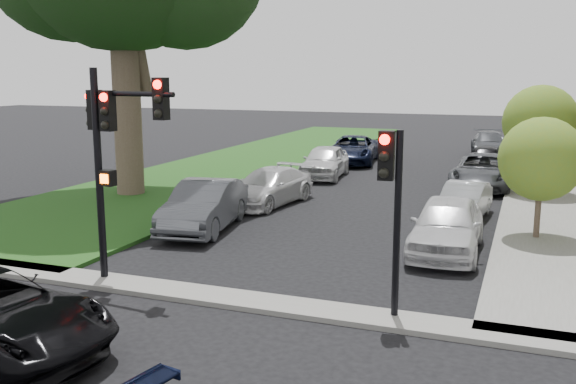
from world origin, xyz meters
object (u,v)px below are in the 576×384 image
(car_parked_7, at_px, (325,162))
(car_parked_5, at_px, (204,206))
(traffic_signal_main, at_px, (112,137))
(car_parked_0, at_px, (447,225))
(small_tree_c, at_px, (539,121))
(small_tree_a, at_px, (542,159))
(small_tree_b, at_px, (540,122))
(car_parked_6, at_px, (269,187))
(car_parked_2, at_px, (483,171))
(car_parked_3, at_px, (486,159))
(car_parked_8, at_px, (353,150))
(traffic_signal_secondary, at_px, (391,189))
(car_parked_1, at_px, (464,202))
(car_parked_4, at_px, (489,144))

(car_parked_7, bearing_deg, car_parked_5, -97.80)
(traffic_signal_main, bearing_deg, car_parked_0, 37.58)
(small_tree_c, bearing_deg, small_tree_a, -90.00)
(small_tree_b, xyz_separation_m, car_parked_5, (-10.15, -10.40, -2.25))
(traffic_signal_main, bearing_deg, car_parked_6, 91.01)
(traffic_signal_main, distance_m, car_parked_2, 18.53)
(car_parked_5, bearing_deg, car_parked_0, -8.95)
(car_parked_3, bearing_deg, small_tree_c, 16.66)
(small_tree_a, relative_size, small_tree_c, 0.96)
(small_tree_b, bearing_deg, car_parked_5, -134.28)
(car_parked_0, distance_m, car_parked_8, 18.42)
(car_parked_2, distance_m, car_parked_6, 10.11)
(small_tree_a, height_order, traffic_signal_secondary, traffic_signal_secondary)
(small_tree_b, height_order, car_parked_2, small_tree_b)
(traffic_signal_secondary, bearing_deg, traffic_signal_main, 179.64)
(small_tree_a, height_order, car_parked_6, small_tree_a)
(car_parked_0, bearing_deg, car_parked_5, 178.96)
(small_tree_a, bearing_deg, car_parked_7, 136.60)
(traffic_signal_main, relative_size, car_parked_1, 1.34)
(small_tree_b, xyz_separation_m, car_parked_7, (-9.68, 1.12, -2.26))
(car_parked_0, relative_size, car_parked_8, 0.85)
(car_parked_6, distance_m, car_parked_7, 6.97)
(traffic_signal_secondary, relative_size, car_parked_0, 0.84)
(small_tree_b, height_order, car_parked_0, small_tree_b)
(car_parked_2, distance_m, car_parked_4, 11.89)
(traffic_signal_secondary, xyz_separation_m, car_parked_4, (0.22, 28.69, -2.02))
(small_tree_b, relative_size, small_tree_c, 1.16)
(car_parked_4, bearing_deg, traffic_signal_main, -111.14)
(small_tree_c, xyz_separation_m, traffic_signal_main, (-9.59, -22.62, 0.96))
(car_parked_5, bearing_deg, traffic_signal_secondary, -46.60)
(car_parked_1, height_order, car_parked_4, car_parked_4)
(car_parked_3, bearing_deg, small_tree_a, -83.67)
(small_tree_a, relative_size, car_parked_5, 0.78)
(traffic_signal_main, height_order, car_parked_8, traffic_signal_main)
(small_tree_a, bearing_deg, car_parked_0, -135.89)
(small_tree_b, bearing_deg, traffic_signal_main, -121.10)
(car_parked_3, distance_m, car_parked_8, 7.33)
(car_parked_0, relative_size, car_parked_5, 0.97)
(car_parked_3, bearing_deg, car_parked_8, 170.85)
(car_parked_7, bearing_deg, traffic_signal_secondary, -73.83)
(car_parked_0, xyz_separation_m, car_parked_8, (-7.31, 16.91, -0.03))
(traffic_signal_secondary, bearing_deg, car_parked_4, 89.55)
(traffic_signal_main, distance_m, traffic_signal_secondary, 6.73)
(traffic_signal_secondary, bearing_deg, car_parked_8, 106.87)
(traffic_signal_secondary, height_order, car_parked_8, traffic_signal_secondary)
(car_parked_6, bearing_deg, car_parked_7, 97.70)
(traffic_signal_main, bearing_deg, small_tree_c, 67.03)
(car_parked_8, bearing_deg, traffic_signal_secondary, -80.50)
(small_tree_a, relative_size, car_parked_0, 0.81)
(traffic_signal_main, bearing_deg, car_parked_7, 90.30)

